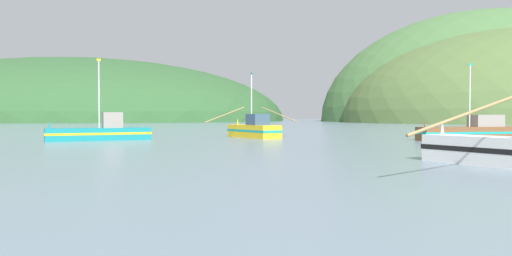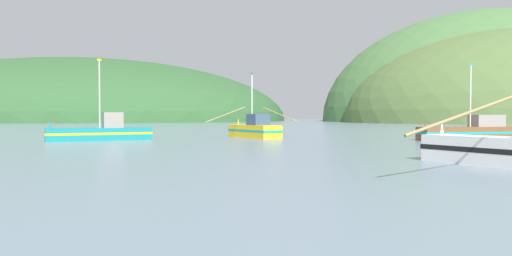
{
  "view_description": "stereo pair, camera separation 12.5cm",
  "coord_description": "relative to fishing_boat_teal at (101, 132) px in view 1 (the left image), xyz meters",
  "views": [
    {
      "loc": [
        10.06,
        -1.55,
        2.34
      ],
      "look_at": [
        3.28,
        32.76,
        1.4
      ],
      "focal_mm": 33.24,
      "sensor_mm": 36.0,
      "label": 1
    },
    {
      "loc": [
        10.18,
        -1.52,
        2.34
      ],
      "look_at": [
        3.28,
        32.76,
        1.4
      ],
      "focal_mm": 33.24,
      "sensor_mm": 36.0,
      "label": 2
    }
  ],
  "objects": [
    {
      "name": "hill_far_left",
      "position": [
        72.95,
        151.55,
        -0.77
      ],
      "size": [
        122.84,
        98.27,
        82.59
      ],
      "primitive_type": "ellipsoid",
      "color": "#47703D",
      "rests_on": "ground"
    },
    {
      "name": "hill_mid_left",
      "position": [
        -96.02,
        149.24,
        -0.77
      ],
      "size": [
        184.04,
        147.23,
        53.33
      ],
      "primitive_type": "ellipsoid",
      "color": "#2D562D",
      "rests_on": "ground"
    },
    {
      "name": "fishing_boat_teal",
      "position": [
        0.0,
        0.0,
        0.0
      ],
      "size": [
        8.51,
        7.05,
        7.59
      ],
      "rotation": [
        0.0,
        0.0,
        3.79
      ],
      "color": "#147F84",
      "rests_on": "ground"
    },
    {
      "name": "fishing_boat_brown",
      "position": [
        34.44,
        7.47,
        0.04
      ],
      "size": [
        11.22,
        6.61,
        7.2
      ],
      "rotation": [
        0.0,
        0.0,
        3.58
      ],
      "color": "brown",
      "rests_on": "ground"
    },
    {
      "name": "fishing_boat_yellow",
      "position": [
        12.88,
        8.19,
        0.08
      ],
      "size": [
        8.45,
        7.49,
        6.84
      ],
      "rotation": [
        0.0,
        0.0,
        2.29
      ],
      "color": "gold",
      "rests_on": "ground"
    }
  ]
}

